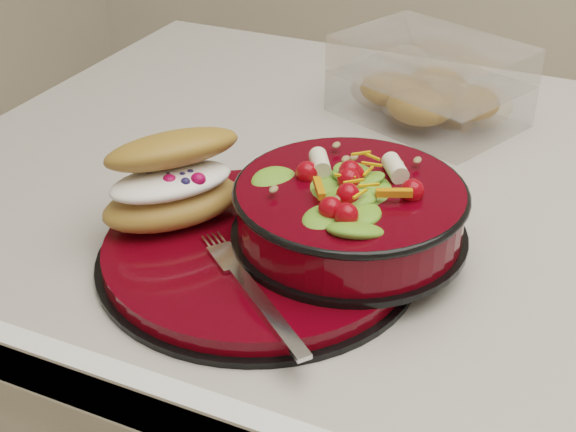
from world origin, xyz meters
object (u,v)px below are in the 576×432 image
at_px(croissant, 175,181).
at_px(dinner_plate, 258,251).
at_px(fork, 254,293).
at_px(pastry_box, 429,84).
at_px(salad_bowl, 350,204).

bearing_deg(croissant, dinner_plate, -56.75).
distance_m(dinner_plate, fork, 0.08).
xyz_separation_m(dinner_plate, pastry_box, (0.05, 0.36, 0.03)).
height_order(dinner_plate, croissant, croissant).
relative_size(fork, pastry_box, 0.56).
distance_m(salad_bowl, pastry_box, 0.32).
bearing_deg(salad_bowl, croissant, -168.02).
relative_size(dinner_plate, pastry_box, 1.17).
bearing_deg(croissant, pastry_box, 17.07).
height_order(dinner_plate, fork, fork).
bearing_deg(pastry_box, croissant, -88.50).
bearing_deg(dinner_plate, fork, -66.11).
distance_m(dinner_plate, salad_bowl, 0.09).
distance_m(salad_bowl, fork, 0.12).
bearing_deg(fork, pastry_box, 36.40).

